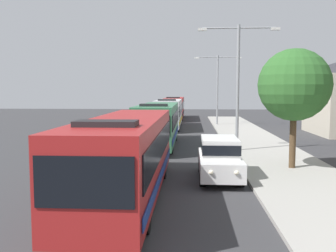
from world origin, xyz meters
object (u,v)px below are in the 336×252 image
at_px(bus_second_in_line, 158,123).
at_px(streetlamp_far, 217,82).
at_px(bus_middle, 169,113).
at_px(white_suv, 219,156).
at_px(bus_lead, 127,154).
at_px(roadside_tree, 294,85).
at_px(bus_fourth_in_line, 174,107).
at_px(streetlamp_mid, 238,75).

bearing_deg(bus_second_in_line, streetlamp_far, 72.11).
distance_m(bus_second_in_line, bus_middle, 13.29).
height_order(white_suv, streetlamp_far, streetlamp_far).
height_order(bus_lead, bus_middle, same).
distance_m(bus_lead, white_suv, 5.03).
bearing_deg(roadside_tree, bus_fourth_in_line, 102.37).
relative_size(bus_second_in_line, white_suv, 2.25).
height_order(bus_middle, bus_fourth_in_line, same).
height_order(bus_lead, bus_fourth_in_line, same).
bearing_deg(roadside_tree, bus_middle, 109.50).
height_order(bus_middle, streetlamp_mid, streetlamp_mid).
distance_m(bus_lead, bus_middle, 26.61).
bearing_deg(bus_middle, bus_second_in_line, -90.00).
bearing_deg(bus_lead, bus_second_in_line, 90.00).
bearing_deg(streetlamp_far, white_suv, -93.64).
xyz_separation_m(bus_fourth_in_line, white_suv, (3.70, -36.32, -0.66)).
distance_m(streetlamp_mid, roadside_tree, 5.98).
xyz_separation_m(white_suv, streetlamp_far, (1.70, 26.69, 3.95)).
relative_size(bus_lead, roadside_tree, 1.92).
xyz_separation_m(bus_middle, streetlamp_mid, (5.40, -15.71, 3.38)).
bearing_deg(bus_fourth_in_line, roadside_tree, -77.63).
bearing_deg(bus_lead, streetlamp_far, 79.81).
height_order(bus_middle, streetlamp_far, streetlamp_far).
bearing_deg(bus_lead, bus_middle, 90.00).
distance_m(bus_middle, streetlamp_far, 7.20).
bearing_deg(white_suv, bus_middle, 99.03).
height_order(bus_second_in_line, bus_fourth_in_line, same).
bearing_deg(bus_fourth_in_line, streetlamp_far, -60.71).
bearing_deg(bus_second_in_line, bus_fourth_in_line, 90.00).
distance_m(bus_fourth_in_line, white_suv, 36.51).
distance_m(bus_fourth_in_line, streetlamp_mid, 29.46).
xyz_separation_m(white_suv, roadside_tree, (3.83, 2.01, 3.29)).
relative_size(bus_lead, streetlamp_mid, 1.42).
xyz_separation_m(bus_fourth_in_line, streetlamp_far, (5.40, -9.62, 3.29)).
height_order(bus_fourth_in_line, white_suv, bus_fourth_in_line).
bearing_deg(streetlamp_far, bus_lead, -100.19).
bearing_deg(bus_fourth_in_line, bus_second_in_line, -90.00).
relative_size(bus_lead, streetlamp_far, 1.45).
bearing_deg(white_suv, streetlamp_mid, 77.32).
xyz_separation_m(bus_middle, roadside_tree, (7.52, -21.25, 2.63)).
bearing_deg(bus_middle, streetlamp_mid, -71.03).
bearing_deg(bus_middle, white_suv, -80.97).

